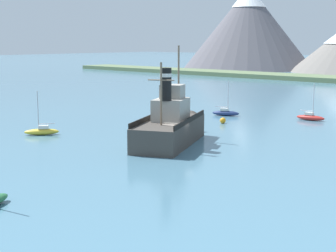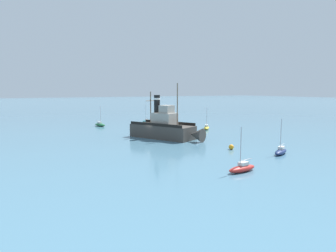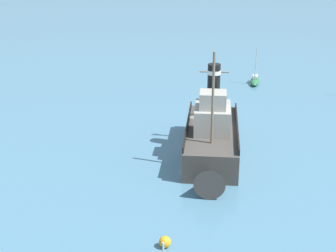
# 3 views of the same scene
# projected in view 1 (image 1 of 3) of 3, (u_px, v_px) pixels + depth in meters

# --- Properties ---
(ground_plane) EXTENTS (600.00, 600.00, 0.00)m
(ground_plane) POSITION_uv_depth(u_px,v_px,m) (178.00, 148.00, 50.31)
(ground_plane) COLOR #477289
(old_tugboat) EXTENTS (9.22, 14.46, 9.90)m
(old_tugboat) POSITION_uv_depth(u_px,v_px,m) (171.00, 126.00, 52.42)
(old_tugboat) COLOR #423D38
(old_tugboat) RESTS_ON ground
(sailboat_red) EXTENTS (3.89, 1.49, 4.90)m
(sailboat_red) POSITION_uv_depth(u_px,v_px,m) (310.00, 117.00, 67.69)
(sailboat_red) COLOR #B22823
(sailboat_red) RESTS_ON ground
(sailboat_yellow) EXTENTS (3.21, 3.67, 4.90)m
(sailboat_yellow) POSITION_uv_depth(u_px,v_px,m) (42.00, 131.00, 57.29)
(sailboat_yellow) COLOR gold
(sailboat_yellow) RESTS_ON ground
(sailboat_navy) EXTENTS (3.91, 2.60, 4.90)m
(sailboat_navy) POSITION_uv_depth(u_px,v_px,m) (226.00, 113.00, 71.85)
(sailboat_navy) COLOR navy
(sailboat_navy) RESTS_ON ground
(mooring_buoy) EXTENTS (0.76, 0.76, 0.76)m
(mooring_buoy) POSITION_uv_depth(u_px,v_px,m) (223.00, 121.00, 65.16)
(mooring_buoy) COLOR orange
(mooring_buoy) RESTS_ON ground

